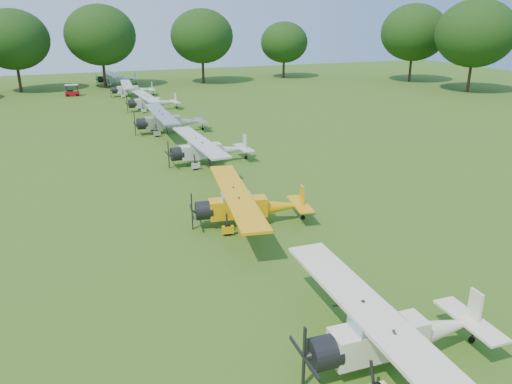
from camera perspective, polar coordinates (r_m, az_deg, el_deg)
ground at (r=32.51m, az=-3.61°, el=-0.92°), size 160.00×160.00×0.00m
tree_belt at (r=32.01m, az=2.25°, el=13.59°), size 137.36×130.27×14.52m
aircraft_1 at (r=18.11m, az=15.31°, el=-15.16°), size 7.17×11.41×2.25m
aircraft_2 at (r=28.31m, az=-1.05°, el=-1.37°), size 6.91×10.95×2.15m
aircraft_3 at (r=40.20m, az=-5.65°, el=4.97°), size 6.85×10.90×2.15m
aircraft_4 at (r=51.43m, az=-10.03°, el=8.12°), size 7.22×11.47×2.27m
aircraft_5 at (r=64.02m, az=-11.90°, el=10.14°), size 6.50×10.35×2.04m
aircraft_6 at (r=76.06m, az=-14.10°, el=11.42°), size 6.31×10.06×1.98m
aircraft_7 at (r=88.90m, az=-15.76°, el=12.48°), size 6.82×10.87×2.14m
golf_cart at (r=78.99m, az=-20.29°, el=10.65°), size 2.03×1.37×1.64m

